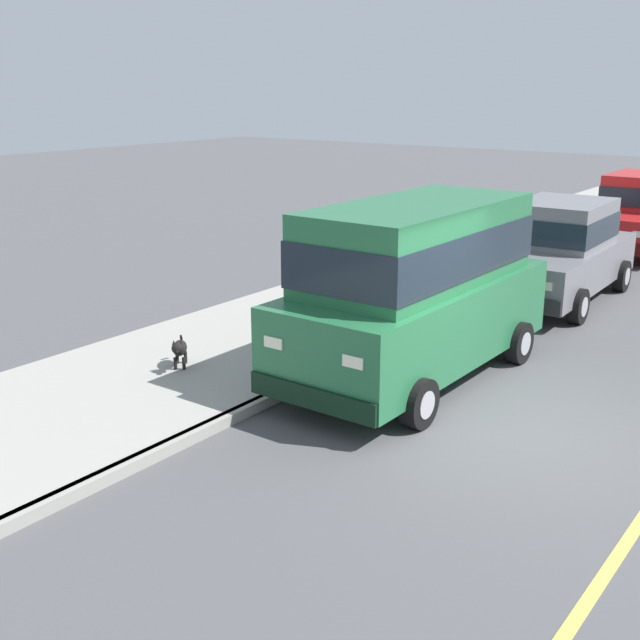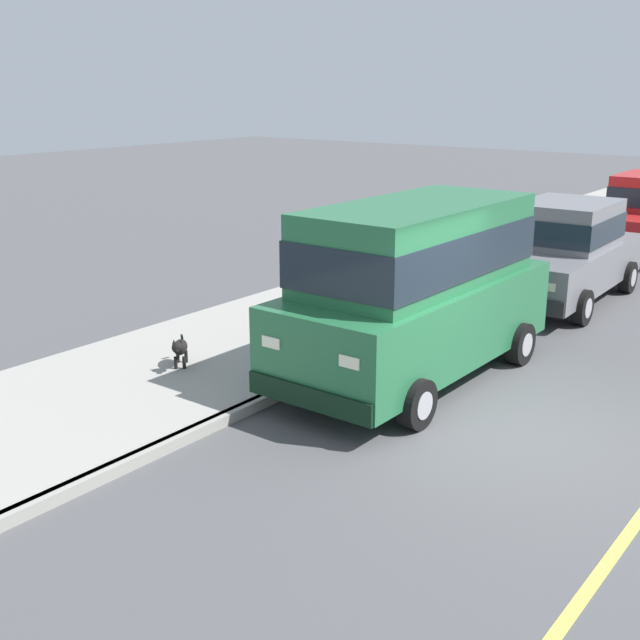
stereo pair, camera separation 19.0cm
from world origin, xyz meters
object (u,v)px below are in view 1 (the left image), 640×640
object	(u,v)px
car_green_van	(416,283)
dog_black	(179,349)
fire_hydrant	(383,306)
car_grey_sedan	(558,250)

from	to	relation	value
car_green_van	dog_black	size ratio (longest dim) A/B	8.10
fire_hydrant	car_green_van	bearing A→B (deg)	-46.27
car_grey_sedan	fire_hydrant	world-z (taller)	car_grey_sedan
car_grey_sedan	fire_hydrant	distance (m)	4.22
car_grey_sedan	dog_black	xyz separation A→B (m)	(-2.76, -7.43, -0.55)
car_green_van	fire_hydrant	bearing A→B (deg)	133.73
dog_black	fire_hydrant	size ratio (longest dim) A/B	0.84
car_green_van	car_grey_sedan	distance (m)	5.46
car_green_van	car_grey_sedan	size ratio (longest dim) A/B	1.06
car_green_van	dog_black	world-z (taller)	car_green_van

